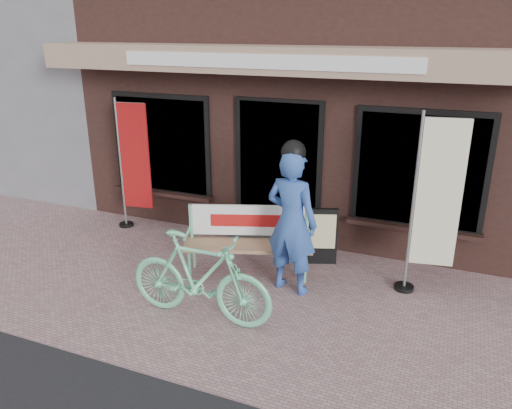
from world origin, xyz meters
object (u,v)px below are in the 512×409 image
at_px(bench, 248,235).
at_px(person, 292,219).
at_px(bicycle, 199,277).
at_px(nobori_red, 133,163).
at_px(nobori_cream, 433,204).
at_px(menu_stand, 323,236).

bearing_deg(bench, person, -38.71).
relative_size(bench, bicycle, 1.00).
bearing_deg(bench, bicycle, -111.92).
distance_m(bench, nobori_red, 2.52).
height_order(nobori_cream, menu_stand, nobori_cream).
relative_size(person, nobori_cream, 0.85).
distance_m(nobori_red, menu_stand, 3.26).
xyz_separation_m(person, nobori_cream, (1.58, 0.58, 0.22)).
height_order(bench, nobori_red, nobori_red).
xyz_separation_m(bicycle, nobori_red, (-2.28, 2.04, 0.58)).
bearing_deg(bicycle, menu_stand, -26.08).
relative_size(bench, person, 0.90).
relative_size(nobori_red, nobori_cream, 0.94).
bearing_deg(menu_stand, nobori_red, 157.68).
height_order(bicycle, nobori_cream, nobori_cream).
height_order(bench, menu_stand, bench).
distance_m(bicycle, nobori_cream, 2.89).
bearing_deg(bicycle, nobori_red, 47.70).
xyz_separation_m(bench, bicycle, (-0.05, -1.27, -0.02)).
distance_m(person, menu_stand, 1.03).
xyz_separation_m(bench, person, (0.68, -0.23, 0.41)).
relative_size(nobori_cream, menu_stand, 2.78).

